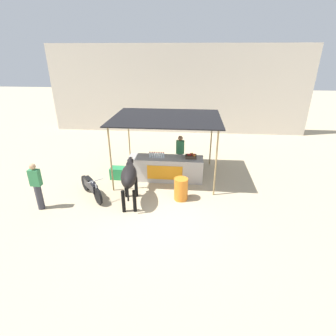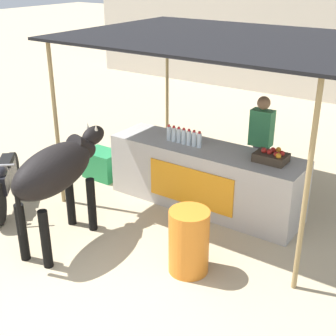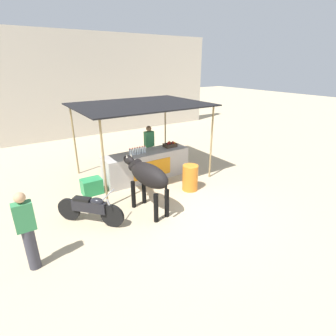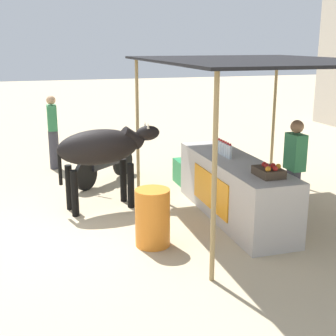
{
  "view_description": "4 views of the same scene",
  "coord_description": "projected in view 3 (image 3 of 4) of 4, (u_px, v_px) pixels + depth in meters",
  "views": [
    {
      "loc": [
        1.0,
        -7.49,
        4.9
      ],
      "look_at": [
        0.23,
        0.74,
        1.17
      ],
      "focal_mm": 28.0,
      "sensor_mm": 36.0,
      "label": 1
    },
    {
      "loc": [
        3.19,
        -3.41,
        3.47
      ],
      "look_at": [
        0.04,
        1.16,
        1.02
      ],
      "focal_mm": 50.0,
      "sensor_mm": 36.0,
      "label": 2
    },
    {
      "loc": [
        -4.01,
        -5.26,
        3.76
      ],
      "look_at": [
        -0.02,
        0.82,
        0.84
      ],
      "focal_mm": 28.0,
      "sensor_mm": 36.0,
      "label": 3
    },
    {
      "loc": [
        6.61,
        -0.93,
        2.77
      ],
      "look_at": [
        -0.14,
        1.13,
        0.87
      ],
      "focal_mm": 50.0,
      "sensor_mm": 36.0,
      "label": 4
    }
  ],
  "objects": [
    {
      "name": "cow",
      "position": [
        147.0,
        176.0,
        6.8
      ],
      "size": [
        0.73,
        1.85,
        1.44
      ],
      "color": "black",
      "rests_on": "ground"
    },
    {
      "name": "cooler_box",
      "position": [
        92.0,
        186.0,
        8.05
      ],
      "size": [
        0.6,
        0.44,
        0.48
      ],
      "primitive_type": "cube",
      "color": "#268C4C",
      "rests_on": "ground"
    },
    {
      "name": "ground_plane",
      "position": [
        184.0,
        204.0,
        7.52
      ],
      "size": [
        60.0,
        60.0,
        0.0
      ],
      "primitive_type": "plane",
      "color": "tan"
    },
    {
      "name": "stall_counter",
      "position": [
        147.0,
        165.0,
        9.05
      ],
      "size": [
        3.0,
        0.82,
        0.96
      ],
      "color": "#B2ADA8",
      "rests_on": "ground"
    },
    {
      "name": "water_barrel",
      "position": [
        190.0,
        178.0,
        8.23
      ],
      "size": [
        0.49,
        0.49,
        0.82
      ],
      "primitive_type": "cylinder",
      "color": "orange",
      "rests_on": "ground"
    },
    {
      "name": "vendor_behind_counter",
      "position": [
        149.0,
        147.0,
        9.77
      ],
      "size": [
        0.34,
        0.22,
        1.65
      ],
      "color": "#383842",
      "rests_on": "ground"
    },
    {
      "name": "passerby_on_street",
      "position": [
        27.0,
        231.0,
        4.88
      ],
      "size": [
        0.34,
        0.22,
        1.65
      ],
      "color": "#383842",
      "rests_on": "ground"
    },
    {
      "name": "building_wall_far",
      "position": [
        80.0,
        86.0,
        13.74
      ],
      "size": [
        16.0,
        0.5,
        5.28
      ],
      "primitive_type": "cube",
      "color": "beige",
      "rests_on": "ground"
    },
    {
      "name": "stall_awning",
      "position": [
        140.0,
        107.0,
        8.56
      ],
      "size": [
        4.2,
        3.2,
        2.53
      ],
      "color": "black",
      "rests_on": "ground"
    },
    {
      "name": "fruit_crate",
      "position": [
        170.0,
        145.0,
        9.4
      ],
      "size": [
        0.44,
        0.32,
        0.18
      ],
      "color": "#3F3326",
      "rests_on": "stall_counter"
    },
    {
      "name": "motorcycle_parked",
      "position": [
        90.0,
        208.0,
        6.47
      ],
      "size": [
        1.26,
        1.39,
        0.9
      ],
      "color": "black",
      "rests_on": "ground"
    },
    {
      "name": "water_bottle_row",
      "position": [
        137.0,
        151.0,
        8.61
      ],
      "size": [
        0.61,
        0.07,
        0.25
      ],
      "color": "silver",
      "rests_on": "stall_counter"
    }
  ]
}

